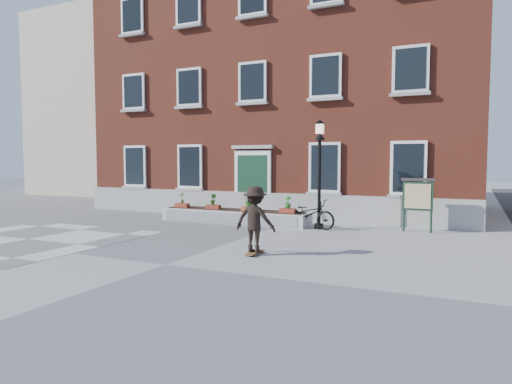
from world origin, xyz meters
The scene contains 9 objects.
ground centered at (0.00, 0.00, 0.00)m, with size 100.00×100.00×0.00m, color gray.
checker_patch centered at (-6.00, 1.00, 0.01)m, with size 6.00×6.00×0.01m, color slate.
distant_building centered at (-18.00, 20.00, 6.50)m, with size 10.00×12.00×13.00m, color beige.
bicycle centered at (1.22, 6.96, 0.54)m, with size 0.72×2.05×1.08m, color black.
brick_building centered at (-2.00, 13.98, 6.30)m, with size 18.40×10.85×12.60m.
planter_assembly centered at (-1.99, 7.18, 0.31)m, with size 6.20×1.12×1.15m.
lamp_post centered at (1.58, 7.04, 2.54)m, with size 0.40×0.40×3.93m.
notice_board centered at (4.87, 7.79, 1.26)m, with size 1.10×0.16×1.87m.
skateboarder centered at (1.43, 1.98, 0.94)m, with size 1.13×0.78×1.81m.
Camera 1 is at (6.56, -8.73, 2.49)m, focal length 32.00 mm.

